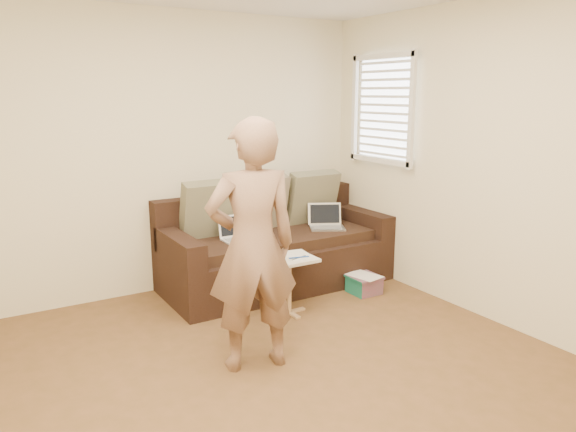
{
  "coord_description": "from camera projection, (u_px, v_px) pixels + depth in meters",
  "views": [
    {
      "loc": [
        -1.68,
        -2.69,
        1.86
      ],
      "look_at": [
        0.8,
        1.4,
        0.78
      ],
      "focal_mm": 34.23,
      "sensor_mm": 36.0,
      "label": 1
    }
  ],
  "objects": [
    {
      "name": "drinking_glass",
      "position": [
        268.0,
        253.0,
        4.56
      ],
      "size": [
        0.07,
        0.07,
        0.12
      ],
      "primitive_type": null,
      "color": "silver",
      "rests_on": "side_table"
    },
    {
      "name": "wall_back",
      "position": [
        167.0,
        154.0,
        5.09
      ],
      "size": [
        4.0,
        0.0,
        4.0
      ],
      "primitive_type": "plane",
      "rotation": [
        1.57,
        0.0,
        0.0
      ],
      "color": "beige",
      "rests_on": "ground"
    },
    {
      "name": "floor",
      "position": [
        295.0,
        390.0,
        3.5
      ],
      "size": [
        4.5,
        4.5,
        0.0
      ],
      "primitive_type": "plane",
      "color": "brown",
      "rests_on": "ground"
    },
    {
      "name": "sofa",
      "position": [
        277.0,
        243.0,
        5.34
      ],
      "size": [
        2.2,
        0.95,
        0.85
      ],
      "primitive_type": null,
      "color": "black",
      "rests_on": "ground"
    },
    {
      "name": "laptop_white",
      "position": [
        240.0,
        240.0,
        5.08
      ],
      "size": [
        0.32,
        0.23,
        0.23
      ],
      "primitive_type": null,
      "rotation": [
        0.0,
        0.0,
        -0.02
      ],
      "color": "white",
      "rests_on": "sofa"
    },
    {
      "name": "laptop_silver",
      "position": [
        327.0,
        229.0,
        5.52
      ],
      "size": [
        0.41,
        0.37,
        0.23
      ],
      "primitive_type": null,
      "rotation": [
        0.0,
        0.0,
        -0.48
      ],
      "color": "#B7BABC",
      "rests_on": "sofa"
    },
    {
      "name": "side_table",
      "position": [
        289.0,
        286.0,
        4.68
      ],
      "size": [
        0.45,
        0.31,
        0.49
      ],
      "primitive_type": null,
      "color": "silver",
      "rests_on": "ground"
    },
    {
      "name": "scissors",
      "position": [
        299.0,
        258.0,
        4.62
      ],
      "size": [
        0.2,
        0.15,
        0.02
      ],
      "primitive_type": null,
      "rotation": [
        0.0,
        0.0,
        0.29
      ],
      "color": "silver",
      "rests_on": "side_table"
    },
    {
      "name": "paper_on_table",
      "position": [
        298.0,
        255.0,
        4.72
      ],
      "size": [
        0.25,
        0.33,
        0.0
      ],
      "primitive_type": null,
      "rotation": [
        0.0,
        0.0,
        -0.14
      ],
      "color": "white",
      "rests_on": "side_table"
    },
    {
      "name": "window_blinds",
      "position": [
        383.0,
        109.0,
        5.37
      ],
      "size": [
        0.12,
        0.88,
        1.08
      ],
      "primitive_type": null,
      "color": "white",
      "rests_on": "wall_right"
    },
    {
      "name": "person",
      "position": [
        252.0,
        246.0,
        3.65
      ],
      "size": [
        0.7,
        0.54,
        1.72
      ],
      "primitive_type": "imported",
      "rotation": [
        0.0,
        0.0,
        2.94
      ],
      "color": "brown",
      "rests_on": "ground"
    },
    {
      "name": "wall_right",
      "position": [
        515.0,
        167.0,
        4.23
      ],
      "size": [
        0.0,
        4.5,
        4.5
      ],
      "primitive_type": "plane",
      "rotation": [
        1.57,
        0.0,
        -1.57
      ],
      "color": "beige",
      "rests_on": "ground"
    },
    {
      "name": "pillow_mid",
      "position": [
        260.0,
        203.0,
        5.44
      ],
      "size": [
        0.55,
        0.27,
        0.57
      ],
      "primitive_type": null,
      "rotation": [
        0.24,
        0.0,
        0.0
      ],
      "color": "#615D45",
      "rests_on": "sofa"
    },
    {
      "name": "pillow_right",
      "position": [
        312.0,
        197.0,
        5.72
      ],
      "size": [
        0.55,
        0.28,
        0.57
      ],
      "primitive_type": null,
      "rotation": [
        0.26,
        0.0,
        0.0
      ],
      "color": "#6B694F",
      "rests_on": "sofa"
    },
    {
      "name": "pillow_left",
      "position": [
        210.0,
        209.0,
        5.13
      ],
      "size": [
        0.55,
        0.29,
        0.57
      ],
      "primitive_type": null,
      "rotation": [
        0.28,
        0.0,
        0.0
      ],
      "color": "#6B694F",
      "rests_on": "sofa"
    },
    {
      "name": "striped_box",
      "position": [
        364.0,
        284.0,
        5.19
      ],
      "size": [
        0.28,
        0.28,
        0.17
      ],
      "primitive_type": null,
      "color": "#C71D60",
      "rests_on": "ground"
    }
  ]
}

